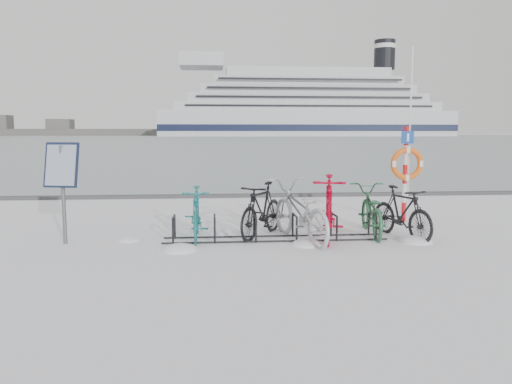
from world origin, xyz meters
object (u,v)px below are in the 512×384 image
Objects in this scene: info_board at (62,171)px; cruise_ferry at (304,110)px; lifebuoy_station at (407,164)px; bike_rack at (275,230)px.

cruise_ferry is (43.27, 212.74, 10.27)m from info_board.
lifebuoy_station is (6.70, 1.61, -0.02)m from info_board.
bike_rack is at bearing -100.55° from cruise_ferry.
cruise_ferry is at bearing 80.17° from lifebuoy_station.
bike_rack is 3.83m from info_board.
cruise_ferry reaches higher than bike_rack.
bike_rack is 0.03× the size of cruise_ferry.
cruise_ferry reaches higher than lifebuoy_station.
cruise_ferry is at bearing 79.45° from bike_rack.
bike_rack is 216.65m from cruise_ferry.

